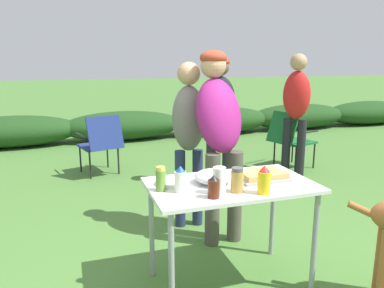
% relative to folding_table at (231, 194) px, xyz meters
% --- Properties ---
extents(ground_plane, '(60.00, 60.00, 0.00)m').
position_rel_folding_table_xyz_m(ground_plane, '(0.00, 0.00, -0.66)').
color(ground_plane, '#477533').
extents(shrub_hedge, '(14.40, 0.90, 0.57)m').
position_rel_folding_table_xyz_m(shrub_hedge, '(0.00, 5.15, -0.38)').
color(shrub_hedge, '#1E4219').
rests_on(shrub_hedge, ground).
extents(folding_table, '(1.10, 0.64, 0.74)m').
position_rel_folding_table_xyz_m(folding_table, '(0.00, 0.00, 0.00)').
color(folding_table, silver).
rests_on(folding_table, ground).
extents(food_tray, '(0.35, 0.23, 0.06)m').
position_rel_folding_table_xyz_m(food_tray, '(0.24, 0.01, 0.10)').
color(food_tray, '#9E9EA3').
rests_on(food_tray, folding_table).
extents(plate_stack, '(0.22, 0.22, 0.03)m').
position_rel_folding_table_xyz_m(plate_stack, '(-0.37, 0.11, 0.09)').
color(plate_stack, white).
rests_on(plate_stack, folding_table).
extents(mixing_bowl, '(0.25, 0.25, 0.09)m').
position_rel_folding_table_xyz_m(mixing_bowl, '(-0.11, 0.04, 0.12)').
color(mixing_bowl, silver).
rests_on(mixing_bowl, folding_table).
extents(paper_cup_stack, '(0.08, 0.08, 0.17)m').
position_rel_folding_table_xyz_m(paper_cup_stack, '(-0.15, -0.15, 0.16)').
color(paper_cup_stack, white).
rests_on(paper_cup_stack, folding_table).
extents(mustard_bottle, '(0.08, 0.08, 0.18)m').
position_rel_folding_table_xyz_m(mustard_bottle, '(0.11, -0.24, 0.16)').
color(mustard_bottle, yellow).
rests_on(mustard_bottle, folding_table).
extents(mayo_bottle, '(0.07, 0.07, 0.17)m').
position_rel_folding_table_xyz_m(mayo_bottle, '(-0.37, -0.05, 0.16)').
color(mayo_bottle, silver).
rests_on(mayo_bottle, folding_table).
extents(bbq_sauce_bottle, '(0.07, 0.07, 0.14)m').
position_rel_folding_table_xyz_m(bbq_sauce_bottle, '(-0.21, -0.21, 0.14)').
color(bbq_sauce_bottle, '#562314').
rests_on(bbq_sauce_bottle, folding_table).
extents(spice_jar, '(0.08, 0.08, 0.16)m').
position_rel_folding_table_xyz_m(spice_jar, '(-0.03, -0.16, 0.15)').
color(spice_jar, '#B2893D').
rests_on(spice_jar, folding_table).
extents(relish_jar, '(0.06, 0.06, 0.16)m').
position_rel_folding_table_xyz_m(relish_jar, '(-0.48, 0.01, 0.15)').
color(relish_jar, olive).
rests_on(relish_jar, folding_table).
extents(standing_person_with_beanie, '(0.42, 0.52, 1.63)m').
position_rel_folding_table_xyz_m(standing_person_with_beanie, '(0.20, 0.70, 0.35)').
color(standing_person_with_beanie, '#4C473D').
rests_on(standing_person_with_beanie, ground).
extents(standing_person_in_navy_coat, '(0.43, 0.44, 1.63)m').
position_rel_folding_table_xyz_m(standing_person_in_navy_coat, '(1.85, 2.07, 0.32)').
color(standing_person_in_navy_coat, black).
rests_on(standing_person_in_navy_coat, ground).
extents(standing_person_in_red_jacket, '(0.46, 0.43, 1.59)m').
position_rel_folding_table_xyz_m(standing_person_in_red_jacket, '(0.73, 1.99, 0.31)').
color(standing_person_in_red_jacket, black).
rests_on(standing_person_in_red_jacket, ground).
extents(standing_person_in_gray_fleece, '(0.32, 0.24, 1.53)m').
position_rel_folding_table_xyz_m(standing_person_in_gray_fleece, '(0.03, 1.00, 0.27)').
color(standing_person_in_gray_fleece, '#232D4C').
rests_on(standing_person_in_gray_fleece, ground).
extents(camp_chair_green_behind_table, '(0.70, 0.61, 0.83)m').
position_rel_folding_table_xyz_m(camp_chair_green_behind_table, '(1.99, 2.38, -0.20)').
color(camp_chair_green_behind_table, '#19602D').
rests_on(camp_chair_green_behind_table, ground).
extents(camp_chair_near_hedge, '(0.61, 0.69, 0.83)m').
position_rel_folding_table_xyz_m(camp_chair_near_hedge, '(-0.61, 2.90, -0.20)').
color(camp_chair_near_hedge, navy).
rests_on(camp_chair_near_hedge, ground).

